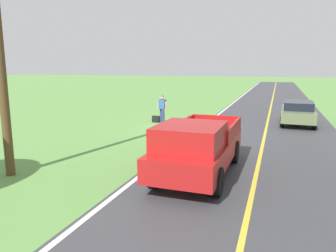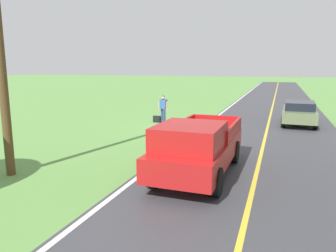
# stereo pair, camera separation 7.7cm
# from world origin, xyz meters

# --- Properties ---
(ground_plane) EXTENTS (200.00, 200.00, 0.00)m
(ground_plane) POSITION_xyz_m (0.00, 0.00, 0.00)
(ground_plane) COLOR #609347
(road_surface) EXTENTS (7.43, 120.00, 0.00)m
(road_surface) POSITION_xyz_m (-4.49, 0.00, 0.00)
(road_surface) COLOR #3D3D42
(road_surface) RESTS_ON ground
(lane_edge_line) EXTENTS (0.16, 117.60, 0.00)m
(lane_edge_line) POSITION_xyz_m (-0.96, 0.00, 0.01)
(lane_edge_line) COLOR silver
(lane_edge_line) RESTS_ON ground
(lane_centre_line) EXTENTS (0.14, 117.60, 0.00)m
(lane_centre_line) POSITION_xyz_m (-4.49, 0.00, 0.01)
(lane_centre_line) COLOR gold
(lane_centre_line) RESTS_ON ground
(hitchhiker_walking) EXTENTS (0.62, 0.52, 1.75)m
(hitchhiker_walking) POSITION_xyz_m (1.77, -0.98, 0.98)
(hitchhiker_walking) COLOR navy
(hitchhiker_walking) RESTS_ON ground
(suitcase_carried) EXTENTS (0.47, 0.22, 0.42)m
(suitcase_carried) POSITION_xyz_m (2.19, -0.92, 0.21)
(suitcase_carried) COLOR black
(suitcase_carried) RESTS_ON ground
(pickup_truck_passing) EXTENTS (2.15, 5.42, 1.82)m
(pickup_truck_passing) POSITION_xyz_m (-2.68, 7.99, 0.97)
(pickup_truck_passing) COLOR #B21919
(pickup_truck_passing) RESTS_ON ground
(sedan_near_oncoming) EXTENTS (2.03, 4.45, 1.41)m
(sedan_near_oncoming) POSITION_xyz_m (-6.22, -3.11, 0.75)
(sedan_near_oncoming) COLOR #66754C
(sedan_near_oncoming) RESTS_ON ground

